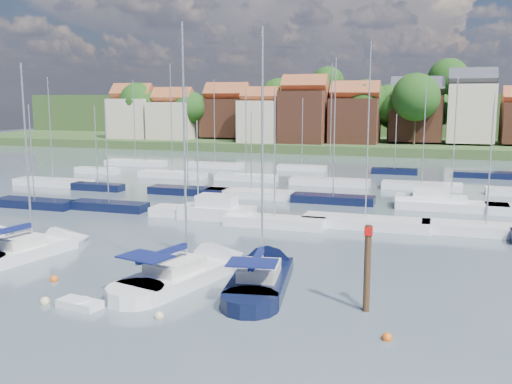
% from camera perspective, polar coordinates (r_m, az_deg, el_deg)
% --- Properties ---
extents(ground, '(260.00, 260.00, 0.00)m').
position_cam_1_polar(ground, '(70.43, 6.17, 0.28)').
color(ground, '#42535A').
rests_on(ground, ground).
extents(sailboat_left, '(4.94, 11.05, 14.58)m').
position_cam_1_polar(sailboat_left, '(44.23, -20.70, -5.24)').
color(sailboat_left, silver).
rests_on(sailboat_left, ground).
extents(sailboat_centre, '(6.27, 12.79, 16.76)m').
position_cam_1_polar(sailboat_centre, '(36.40, -5.85, -7.78)').
color(sailboat_centre, silver).
rests_on(sailboat_centre, ground).
extents(sailboat_navy, '(4.83, 12.12, 16.32)m').
position_cam_1_polar(sailboat_navy, '(35.43, 0.84, -8.21)').
color(sailboat_navy, black).
rests_on(sailboat_navy, ground).
extents(tender, '(2.58, 1.50, 0.53)m').
position_cam_1_polar(tender, '(32.39, -17.21, -10.63)').
color(tender, silver).
rests_on(tender, ground).
extents(timber_piling, '(0.40, 0.40, 6.88)m').
position_cam_1_polar(timber_piling, '(30.63, 11.02, -9.13)').
color(timber_piling, '#4C331E').
rests_on(timber_piling, ground).
extents(buoy_b, '(0.54, 0.54, 0.54)m').
position_cam_1_polar(buoy_b, '(33.65, -20.33, -10.41)').
color(buoy_b, beige).
rests_on(buoy_b, ground).
extents(buoy_c, '(0.52, 0.52, 0.52)m').
position_cam_1_polar(buoy_c, '(37.39, -19.52, -8.38)').
color(buoy_c, '#D85914').
rests_on(buoy_c, ground).
extents(buoy_d, '(0.50, 0.50, 0.50)m').
position_cam_1_polar(buoy_d, '(30.07, -9.65, -12.33)').
color(buoy_d, beige).
rests_on(buoy_d, ground).
extents(buoy_e, '(0.45, 0.45, 0.45)m').
position_cam_1_polar(buoy_e, '(36.82, 0.65, -8.10)').
color(buoy_e, '#D85914').
rests_on(buoy_e, ground).
extents(buoy_f, '(0.50, 0.50, 0.50)m').
position_cam_1_polar(buoy_f, '(27.90, 12.98, -14.21)').
color(buoy_f, '#D85914').
rests_on(buoy_f, ground).
extents(marina_field, '(79.62, 41.41, 15.93)m').
position_cam_1_polar(marina_field, '(65.29, 6.94, -0.07)').
color(marina_field, silver).
rests_on(marina_field, ground).
extents(far_shore_town, '(212.46, 90.00, 22.27)m').
position_cam_1_polar(far_shore_town, '(161.35, 13.78, 6.80)').
color(far_shore_town, '#354C26').
rests_on(far_shore_town, ground).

